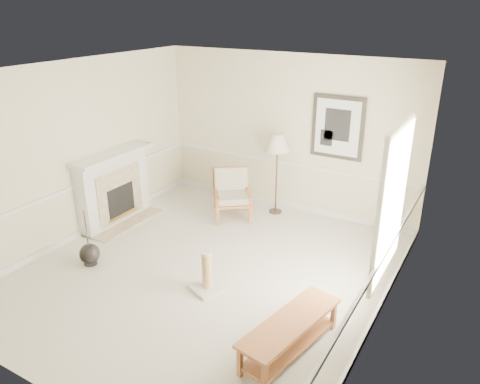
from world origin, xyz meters
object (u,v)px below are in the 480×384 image
at_px(floor_lamp, 277,145).
at_px(scratching_post, 207,278).
at_px(floor_vase, 90,254).
at_px(armchair, 232,191).
at_px(bench, 290,331).

bearing_deg(floor_lamp, scratching_post, -83.41).
distance_m(floor_vase, floor_lamp, 3.69).
relative_size(armchair, bench, 0.64).
height_order(floor_vase, armchair, floor_vase).
xyz_separation_m(floor_vase, armchair, (0.95, 2.60, 0.31)).
xyz_separation_m(armchair, floor_lamp, (0.65, 0.52, 0.85)).
distance_m(floor_vase, armchair, 2.78).
height_order(bench, scratching_post, scratching_post).
bearing_deg(scratching_post, bench, -20.11).
relative_size(floor_lamp, bench, 1.00).
bearing_deg(floor_vase, armchair, 69.90).
bearing_deg(scratching_post, floor_vase, -170.23).
height_order(floor_lamp, scratching_post, floor_lamp).
xyz_separation_m(floor_lamp, bench, (1.82, -3.34, -1.05)).
height_order(armchair, floor_lamp, floor_lamp).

